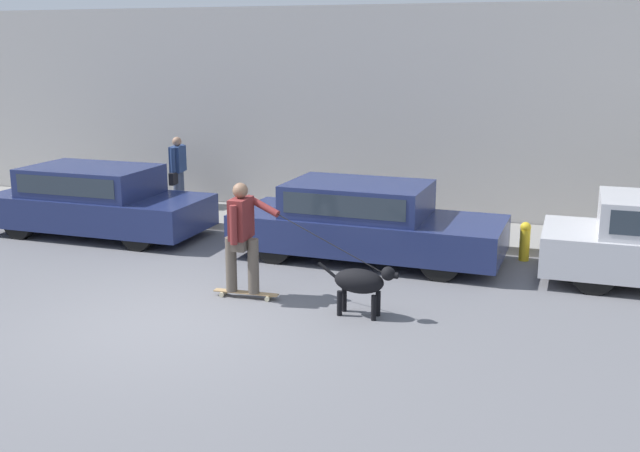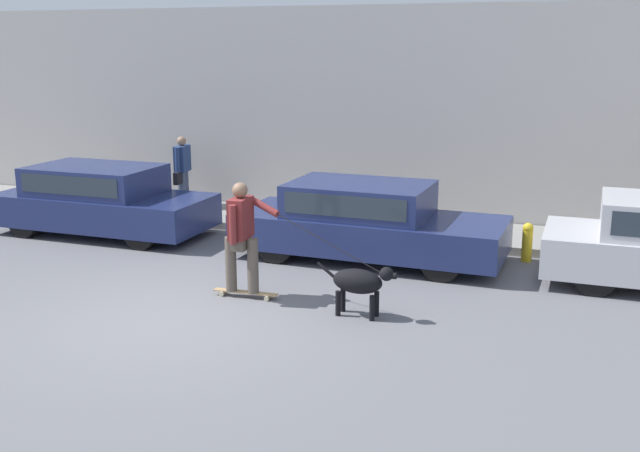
{
  "view_description": "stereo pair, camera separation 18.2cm",
  "coord_description": "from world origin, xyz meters",
  "px_view_note": "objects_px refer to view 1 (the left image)",
  "views": [
    {
      "loc": [
        4.75,
        -8.09,
        3.51
      ],
      "look_at": [
        1.37,
        1.95,
        0.95
      ],
      "focal_mm": 42.0,
      "sensor_mm": 36.0,
      "label": 1
    },
    {
      "loc": [
        4.92,
        -8.03,
        3.51
      ],
      "look_at": [
        1.37,
        1.95,
        0.95
      ],
      "focal_mm": 42.0,
      "sensor_mm": 36.0,
      "label": 2
    }
  ],
  "objects_px": {
    "parked_car_0": "(98,202)",
    "fire_hydrant": "(525,240)",
    "skateboarder": "(242,234)",
    "dog": "(361,282)",
    "parked_car_1": "(365,223)",
    "pedestrian_with_bag": "(178,169)"
  },
  "relations": [
    {
      "from": "parked_car_1",
      "to": "pedestrian_with_bag",
      "type": "relative_size",
      "value": 3.04
    },
    {
      "from": "dog",
      "to": "pedestrian_with_bag",
      "type": "xyz_separation_m",
      "value": [
        -5.4,
        4.83,
        0.49
      ]
    },
    {
      "from": "pedestrian_with_bag",
      "to": "parked_car_0",
      "type": "bearing_deg",
      "value": 67.94
    },
    {
      "from": "parked_car_0",
      "to": "fire_hydrant",
      "type": "relative_size",
      "value": 6.21
    },
    {
      "from": "parked_car_1",
      "to": "skateboarder",
      "type": "xyz_separation_m",
      "value": [
        -1.11,
        -2.49,
        0.32
      ]
    },
    {
      "from": "parked_car_1",
      "to": "dog",
      "type": "bearing_deg",
      "value": -74.1
    },
    {
      "from": "dog",
      "to": "skateboarder",
      "type": "xyz_separation_m",
      "value": [
        -1.79,
        0.18,
        0.47
      ]
    },
    {
      "from": "skateboarder",
      "to": "fire_hydrant",
      "type": "height_order",
      "value": "skateboarder"
    },
    {
      "from": "parked_car_0",
      "to": "pedestrian_with_bag",
      "type": "xyz_separation_m",
      "value": [
        0.52,
        2.16,
        0.32
      ]
    },
    {
      "from": "skateboarder",
      "to": "dog",
      "type": "bearing_deg",
      "value": -8.67
    },
    {
      "from": "fire_hydrant",
      "to": "parked_car_1",
      "type": "bearing_deg",
      "value": -163.48
    },
    {
      "from": "parked_car_0",
      "to": "dog",
      "type": "relative_size",
      "value": 3.65
    },
    {
      "from": "parked_car_1",
      "to": "fire_hydrant",
      "type": "height_order",
      "value": "parked_car_1"
    },
    {
      "from": "pedestrian_with_bag",
      "to": "fire_hydrant",
      "type": "xyz_separation_m",
      "value": [
        7.28,
        -1.4,
        -0.61
      ]
    },
    {
      "from": "skateboarder",
      "to": "fire_hydrant",
      "type": "bearing_deg",
      "value": 38.76
    },
    {
      "from": "fire_hydrant",
      "to": "dog",
      "type": "bearing_deg",
      "value": -118.68
    },
    {
      "from": "dog",
      "to": "skateboarder",
      "type": "distance_m",
      "value": 1.86
    },
    {
      "from": "parked_car_0",
      "to": "fire_hydrant",
      "type": "distance_m",
      "value": 7.84
    },
    {
      "from": "skateboarder",
      "to": "pedestrian_with_bag",
      "type": "relative_size",
      "value": 1.75
    },
    {
      "from": "pedestrian_with_bag",
      "to": "parked_car_1",
      "type": "bearing_deg",
      "value": 146.89
    },
    {
      "from": "skateboarder",
      "to": "parked_car_1",
      "type": "bearing_deg",
      "value": 63.28
    },
    {
      "from": "skateboarder",
      "to": "pedestrian_with_bag",
      "type": "bearing_deg",
      "value": 125.01
    }
  ]
}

